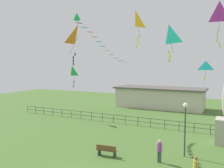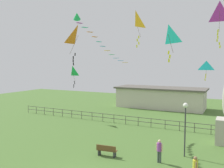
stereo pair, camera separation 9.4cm
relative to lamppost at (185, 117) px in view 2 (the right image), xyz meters
The scene contains 13 objects.
lamppost is the anchor object (origin of this frame).
park_bench 6.16m from the lamppost, 153.40° to the right, with size 1.54×0.57×0.85m.
person_0 3.06m from the lamppost, 124.83° to the right, with size 0.48×0.30×1.60m.
person_1 4.49m from the lamppost, 71.57° to the right, with size 0.29×0.43×1.54m.
kite_1 6.96m from the lamppost, 93.04° to the right, with size 1.08×1.03×2.03m.
kite_2 7.31m from the lamppost, 83.94° to the left, with size 1.06×0.50×1.83m.
kite_4 7.84m from the lamppost, 166.79° to the right, with size 0.90×0.95×2.68m.
kite_5 9.48m from the lamppost, 149.66° to the right, with size 1.11×0.93×2.68m.
kite_6 7.56m from the lamppost, 15.51° to the left, with size 1.02×0.68×3.15m.
kite_7 15.33m from the lamppost, 157.85° to the left, with size 0.86×1.02×2.55m.
streamer_kite 11.10m from the lamppost, behind, with size 2.71×5.92×4.13m.
waterfront_railing 8.77m from the lamppost, 124.67° to the left, with size 36.03×0.06×0.95m.
pavilion_building 20.30m from the lamppost, 110.57° to the left, with size 13.58×5.28×3.17m.
Camera 2 is at (7.61, -10.76, 6.68)m, focal length 39.21 mm.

